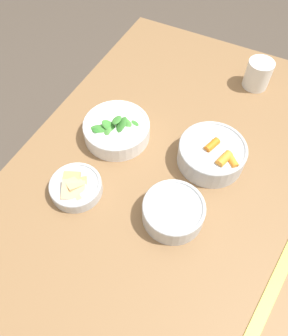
{
  "coord_description": "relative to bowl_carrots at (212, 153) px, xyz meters",
  "views": [
    {
      "loc": [
        0.46,
        0.17,
        1.53
      ],
      "look_at": [
        0.02,
        -0.06,
        0.8
      ],
      "focal_mm": 35.0,
      "sensor_mm": 36.0,
      "label": 1
    }
  ],
  "objects": [
    {
      "name": "ground_plane",
      "position": [
        0.11,
        -0.09,
        -0.81
      ],
      "size": [
        10.0,
        10.0,
        0.0
      ],
      "primitive_type": "plane",
      "color": "#4C4238"
    },
    {
      "name": "dining_table",
      "position": [
        0.11,
        -0.09,
        -0.15
      ],
      "size": [
        1.32,
        0.85,
        0.77
      ],
      "color": "olive",
      "rests_on": "ground_plane"
    },
    {
      "name": "bowl_carrots",
      "position": [
        0.0,
        0.0,
        0.0
      ],
      "size": [
        0.19,
        0.19,
        0.08
      ],
      "color": "silver",
      "rests_on": "dining_table"
    },
    {
      "name": "bowl_greens",
      "position": [
        0.04,
        -0.28,
        -0.01
      ],
      "size": [
        0.2,
        0.2,
        0.08
      ],
      "color": "white",
      "rests_on": "dining_table"
    },
    {
      "name": "bowl_beans_hotdog",
      "position": [
        0.21,
        -0.02,
        -0.01
      ],
      "size": [
        0.16,
        0.16,
        0.06
      ],
      "color": "silver",
      "rests_on": "dining_table"
    },
    {
      "name": "bowl_cookies",
      "position": [
        0.26,
        -0.28,
        -0.02
      ],
      "size": [
        0.14,
        0.14,
        0.05
      ],
      "color": "silver",
      "rests_on": "dining_table"
    },
    {
      "name": "ruler",
      "position": [
        0.27,
        0.25,
        -0.04
      ],
      "size": [
        0.28,
        0.06,
        0.0
      ],
      "color": "#EADB4C",
      "rests_on": "dining_table"
    },
    {
      "name": "cup",
      "position": [
        -0.37,
        0.02,
        0.01
      ],
      "size": [
        0.08,
        0.08,
        0.09
      ],
      "color": "silver",
      "rests_on": "dining_table"
    }
  ]
}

